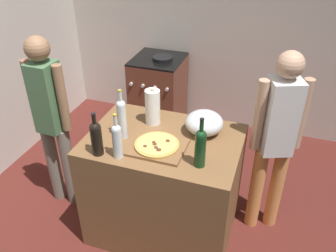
{
  "coord_description": "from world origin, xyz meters",
  "views": [
    {
      "loc": [
        0.72,
        -1.23,
        2.4
      ],
      "look_at": [
        -0.01,
        0.9,
        0.98
      ],
      "focal_mm": 37.91,
      "sensor_mm": 36.0,
      "label": 1
    }
  ],
  "objects_px": {
    "mixing_bowl": "(204,123)",
    "wine_bottle_green": "(122,117)",
    "wine_bottle_dark": "(200,146)",
    "stove": "(159,94)",
    "pizza": "(157,145)",
    "person_in_red": "(276,137)",
    "person_in_stripes": "(51,117)",
    "paper_towel_roll": "(153,107)",
    "wine_bottle_clear": "(96,137)",
    "wine_bottle_amber": "(117,139)"
  },
  "relations": [
    {
      "from": "mixing_bowl",
      "to": "wine_bottle_green",
      "type": "distance_m",
      "value": 0.61
    },
    {
      "from": "wine_bottle_dark",
      "to": "stove",
      "type": "height_order",
      "value": "wine_bottle_dark"
    },
    {
      "from": "pizza",
      "to": "person_in_red",
      "type": "relative_size",
      "value": 0.2
    },
    {
      "from": "stove",
      "to": "person_in_red",
      "type": "distance_m",
      "value": 1.89
    },
    {
      "from": "wine_bottle_dark",
      "to": "person_in_stripes",
      "type": "distance_m",
      "value": 1.36
    },
    {
      "from": "pizza",
      "to": "wine_bottle_dark",
      "type": "relative_size",
      "value": 0.88
    },
    {
      "from": "mixing_bowl",
      "to": "paper_towel_roll",
      "type": "bearing_deg",
      "value": 178.49
    },
    {
      "from": "stove",
      "to": "person_in_red",
      "type": "height_order",
      "value": "person_in_red"
    },
    {
      "from": "wine_bottle_clear",
      "to": "stove",
      "type": "distance_m",
      "value": 1.95
    },
    {
      "from": "paper_towel_roll",
      "to": "stove",
      "type": "relative_size",
      "value": 0.3
    },
    {
      "from": "stove",
      "to": "person_in_stripes",
      "type": "height_order",
      "value": "person_in_stripes"
    },
    {
      "from": "mixing_bowl",
      "to": "wine_bottle_green",
      "type": "relative_size",
      "value": 0.74
    },
    {
      "from": "mixing_bowl",
      "to": "wine_bottle_dark",
      "type": "height_order",
      "value": "wine_bottle_dark"
    },
    {
      "from": "stove",
      "to": "person_in_stripes",
      "type": "relative_size",
      "value": 0.6
    },
    {
      "from": "pizza",
      "to": "wine_bottle_clear",
      "type": "relative_size",
      "value": 0.98
    },
    {
      "from": "paper_towel_roll",
      "to": "person_in_stripes",
      "type": "relative_size",
      "value": 0.18
    },
    {
      "from": "person_in_stripes",
      "to": "wine_bottle_dark",
      "type": "bearing_deg",
      "value": -10.62
    },
    {
      "from": "mixing_bowl",
      "to": "person_in_red",
      "type": "relative_size",
      "value": 0.18
    },
    {
      "from": "mixing_bowl",
      "to": "wine_bottle_dark",
      "type": "bearing_deg",
      "value": -80.08
    },
    {
      "from": "pizza",
      "to": "paper_towel_roll",
      "type": "height_order",
      "value": "paper_towel_roll"
    },
    {
      "from": "paper_towel_roll",
      "to": "person_in_stripes",
      "type": "height_order",
      "value": "person_in_stripes"
    },
    {
      "from": "wine_bottle_dark",
      "to": "stove",
      "type": "xyz_separation_m",
      "value": [
        -0.93,
        1.74,
        -0.62
      ]
    },
    {
      "from": "wine_bottle_amber",
      "to": "wine_bottle_green",
      "type": "height_order",
      "value": "wine_bottle_green"
    },
    {
      "from": "mixing_bowl",
      "to": "wine_bottle_amber",
      "type": "height_order",
      "value": "wine_bottle_amber"
    },
    {
      "from": "wine_bottle_dark",
      "to": "person_in_red",
      "type": "bearing_deg",
      "value": 49.46
    },
    {
      "from": "pizza",
      "to": "wine_bottle_amber",
      "type": "distance_m",
      "value": 0.3
    },
    {
      "from": "paper_towel_roll",
      "to": "person_in_stripes",
      "type": "distance_m",
      "value": 0.87
    },
    {
      "from": "wine_bottle_amber",
      "to": "stove",
      "type": "distance_m",
      "value": 1.96
    },
    {
      "from": "paper_towel_roll",
      "to": "wine_bottle_amber",
      "type": "bearing_deg",
      "value": -97.73
    },
    {
      "from": "paper_towel_roll",
      "to": "pizza",
      "type": "bearing_deg",
      "value": -64.53
    },
    {
      "from": "wine_bottle_clear",
      "to": "wine_bottle_dark",
      "type": "bearing_deg",
      "value": 8.28
    },
    {
      "from": "paper_towel_roll",
      "to": "person_in_stripes",
      "type": "bearing_deg",
      "value": -169.64
    },
    {
      "from": "wine_bottle_dark",
      "to": "wine_bottle_clear",
      "type": "bearing_deg",
      "value": -171.72
    },
    {
      "from": "mixing_bowl",
      "to": "wine_bottle_green",
      "type": "xyz_separation_m",
      "value": [
        -0.55,
        -0.25,
        0.08
      ]
    },
    {
      "from": "person_in_red",
      "to": "person_in_stripes",
      "type": "bearing_deg",
      "value": -170.83
    },
    {
      "from": "wine_bottle_amber",
      "to": "wine_bottle_green",
      "type": "relative_size",
      "value": 0.87
    },
    {
      "from": "person_in_red",
      "to": "stove",
      "type": "bearing_deg",
      "value": 139.08
    },
    {
      "from": "stove",
      "to": "person_in_stripes",
      "type": "distance_m",
      "value": 1.6
    },
    {
      "from": "wine_bottle_clear",
      "to": "wine_bottle_amber",
      "type": "bearing_deg",
      "value": 5.75
    },
    {
      "from": "wine_bottle_amber",
      "to": "wine_bottle_green",
      "type": "xyz_separation_m",
      "value": [
        -0.07,
        0.23,
        0.03
      ]
    },
    {
      "from": "wine_bottle_green",
      "to": "person_in_stripes",
      "type": "height_order",
      "value": "person_in_stripes"
    },
    {
      "from": "stove",
      "to": "person_in_red",
      "type": "xyz_separation_m",
      "value": [
        1.39,
        -1.2,
        0.45
      ]
    },
    {
      "from": "paper_towel_roll",
      "to": "stove",
      "type": "xyz_separation_m",
      "value": [
        -0.45,
        1.34,
        -0.61
      ]
    },
    {
      "from": "paper_towel_roll",
      "to": "wine_bottle_green",
      "type": "height_order",
      "value": "wine_bottle_green"
    },
    {
      "from": "paper_towel_roll",
      "to": "wine_bottle_dark",
      "type": "height_order",
      "value": "wine_bottle_dark"
    },
    {
      "from": "wine_bottle_clear",
      "to": "wine_bottle_amber",
      "type": "distance_m",
      "value": 0.15
    },
    {
      "from": "person_in_stripes",
      "to": "pizza",
      "type": "bearing_deg",
      "value": -9.17
    },
    {
      "from": "wine_bottle_amber",
      "to": "paper_towel_roll",
      "type": "bearing_deg",
      "value": 82.27
    },
    {
      "from": "person_in_red",
      "to": "wine_bottle_amber",
      "type": "bearing_deg",
      "value": -148.27
    },
    {
      "from": "wine_bottle_amber",
      "to": "wine_bottle_green",
      "type": "bearing_deg",
      "value": 107.19
    }
  ]
}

